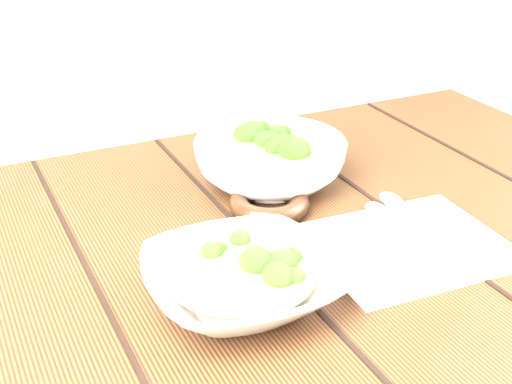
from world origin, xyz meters
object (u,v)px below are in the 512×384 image
object	(u,v)px
soup_bowl_front	(240,281)
soup_bowl_back	(270,161)
trivet	(269,203)
table	(275,327)
napkin	(408,246)

from	to	relation	value
soup_bowl_front	soup_bowl_back	size ratio (longest dim) A/B	0.89
soup_bowl_front	trivet	world-z (taller)	soup_bowl_front
soup_bowl_front	soup_bowl_back	bearing A→B (deg)	57.04
soup_bowl_back	table	bearing A→B (deg)	-114.34
table	trivet	world-z (taller)	trivet
trivet	napkin	size ratio (longest dim) A/B	0.48
soup_bowl_front	napkin	distance (m)	0.23
trivet	napkin	bearing A→B (deg)	-56.70
soup_bowl_front	trivet	xyz separation A→B (m)	(0.12, 0.17, -0.01)
table	napkin	world-z (taller)	napkin
napkin	soup_bowl_front	bearing A→B (deg)	-174.46
table	napkin	xyz separation A→B (m)	(0.14, -0.08, 0.13)
soup_bowl_back	trivet	world-z (taller)	soup_bowl_back
soup_bowl_back	napkin	distance (m)	0.25
table	soup_bowl_front	world-z (taller)	soup_bowl_front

